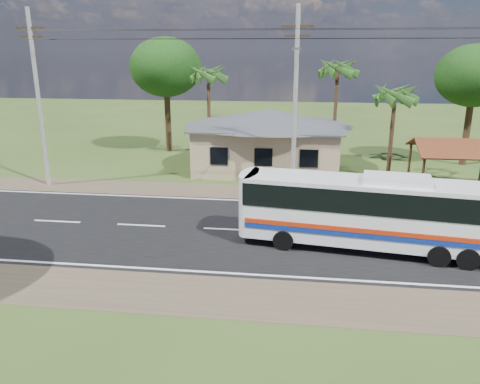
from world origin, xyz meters
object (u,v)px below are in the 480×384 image
at_px(coach_bus, 372,207).
at_px(person, 441,196).
at_px(waiting_shed, 457,148).
at_px(motorcycle, 280,183).

bearing_deg(coach_bus, person, 59.28).
bearing_deg(waiting_shed, person, -113.35).
xyz_separation_m(coach_bus, motorcycle, (-4.33, 8.58, -1.50)).
relative_size(coach_bus, person, 6.51).
distance_m(waiting_shed, coach_bus, 11.93).
distance_m(waiting_shed, motorcycle, 11.09).
height_order(coach_bus, person, coach_bus).
height_order(waiting_shed, person, waiting_shed).
height_order(coach_bus, motorcycle, coach_bus).
relative_size(waiting_shed, motorcycle, 2.90).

